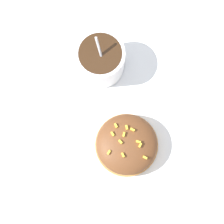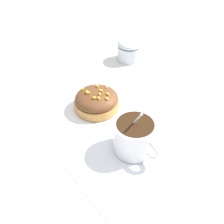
{
  "view_description": "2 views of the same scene",
  "coord_description": "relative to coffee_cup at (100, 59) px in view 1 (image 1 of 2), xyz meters",
  "views": [
    {
      "loc": [
        0.13,
        -0.05,
        0.62
      ],
      "look_at": [
        0.02,
        -0.0,
        0.03
      ],
      "focal_mm": 60.0,
      "sensor_mm": 36.0,
      "label": 1
    },
    {
      "loc": [
        -0.32,
        0.25,
        0.39
      ],
      "look_at": [
        0.01,
        0.0,
        0.03
      ],
      "focal_mm": 42.0,
      "sensor_mm": 36.0,
      "label": 2
    }
  ],
  "objects": [
    {
      "name": "coffee_cup",
      "position": [
        0.0,
        0.0,
        0.0
      ],
      "size": [
        0.1,
        0.08,
        0.1
      ],
      "color": "white",
      "rests_on": "paper_napkin"
    },
    {
      "name": "ground_plane",
      "position": [
        0.07,
        -0.01,
        -0.04
      ],
      "size": [
        3.0,
        3.0,
        0.0
      ],
      "primitive_type": "plane",
      "color": "silver"
    },
    {
      "name": "frosted_pastry",
      "position": [
        0.15,
        -0.01,
        -0.01
      ],
      "size": [
        0.1,
        0.1,
        0.05
      ],
      "color": "#C18442",
      "rests_on": "paper_napkin"
    },
    {
      "name": "paper_napkin",
      "position": [
        0.07,
        -0.01,
        -0.04
      ],
      "size": [
        0.32,
        0.29,
        0.0
      ],
      "color": "white",
      "rests_on": "ground_plane"
    }
  ]
}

